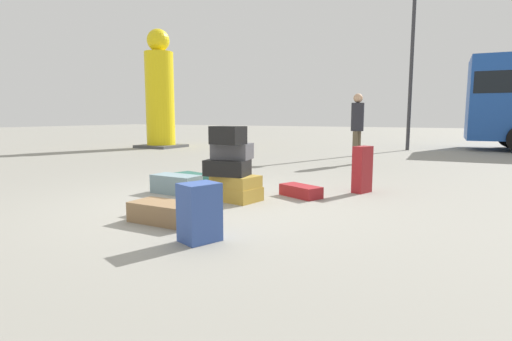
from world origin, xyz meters
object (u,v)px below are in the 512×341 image
(suitcase_maroon_foreground_near, at_px, (301,191))
(suitcase_navy_left_side, at_px, (200,212))
(person_bearded_onlooker, at_px, (357,122))
(lamp_post, at_px, (413,35))
(suitcase_teal_upright_blue, at_px, (192,178))
(suitcase_maroon_foreground_far, at_px, (362,169))
(suitcase_slate_white_trunk, at_px, (176,184))
(suitcase_brown_right_side, at_px, (166,212))
(yellow_dummy_statue, at_px, (160,96))
(suitcase_tower, at_px, (232,169))

(suitcase_maroon_foreground_near, bearing_deg, suitcase_navy_left_side, -66.58)
(suitcase_navy_left_side, distance_m, person_bearded_onlooker, 6.84)
(lamp_post, bearing_deg, suitcase_teal_upright_blue, -104.67)
(suitcase_maroon_foreground_near, bearing_deg, person_bearded_onlooker, 118.60)
(suitcase_maroon_foreground_far, bearing_deg, lamp_post, 113.52)
(suitcase_slate_white_trunk, bearing_deg, lamp_post, 81.62)
(suitcase_brown_right_side, bearing_deg, yellow_dummy_statue, 131.91)
(suitcase_teal_upright_blue, relative_size, person_bearded_onlooker, 0.45)
(suitcase_navy_left_side, bearing_deg, suitcase_tower, 133.33)
(person_bearded_onlooker, bearing_deg, suitcase_maroon_foreground_far, 22.00)
(yellow_dummy_statue, bearing_deg, suitcase_brown_right_side, -49.00)
(suitcase_tower, height_order, yellow_dummy_statue, yellow_dummy_statue)
(person_bearded_onlooker, distance_m, lamp_post, 5.71)
(suitcase_tower, distance_m, yellow_dummy_statue, 10.25)
(suitcase_tower, relative_size, suitcase_brown_right_side, 1.28)
(suitcase_navy_left_side, xyz_separation_m, lamp_post, (0.31, 11.74, 3.54))
(suitcase_navy_left_side, relative_size, suitcase_maroon_foreground_far, 0.77)
(suitcase_tower, height_order, person_bearded_onlooker, person_bearded_onlooker)
(yellow_dummy_statue, relative_size, lamp_post, 0.74)
(suitcase_teal_upright_blue, distance_m, lamp_post, 10.10)
(suitcase_navy_left_side, bearing_deg, lamp_post, 110.13)
(suitcase_maroon_foreground_far, bearing_deg, suitcase_slate_white_trunk, -130.45)
(suitcase_slate_white_trunk, distance_m, person_bearded_onlooker, 5.30)
(suitcase_navy_left_side, xyz_separation_m, suitcase_maroon_foreground_far, (0.76, 3.15, 0.08))
(suitcase_maroon_foreground_far, bearing_deg, suitcase_tower, -115.12)
(suitcase_maroon_foreground_far, height_order, yellow_dummy_statue, yellow_dummy_statue)
(person_bearded_onlooker, bearing_deg, lamp_post, -179.40)
(suitcase_maroon_foreground_near, bearing_deg, suitcase_tower, -113.04)
(suitcase_tower, bearing_deg, suitcase_maroon_foreground_near, 42.13)
(suitcase_tower, bearing_deg, lamp_post, 84.33)
(suitcase_maroon_foreground_far, bearing_deg, suitcase_brown_right_side, -97.69)
(suitcase_maroon_foreground_far, xyz_separation_m, yellow_dummy_statue, (-8.77, 5.61, 1.55))
(yellow_dummy_statue, bearing_deg, lamp_post, 19.74)
(suitcase_maroon_foreground_far, bearing_deg, suitcase_maroon_foreground_near, -112.89)
(suitcase_slate_white_trunk, bearing_deg, yellow_dummy_statue, 135.12)
(person_bearded_onlooker, bearing_deg, suitcase_maroon_foreground_near, 10.54)
(suitcase_tower, distance_m, person_bearded_onlooker, 5.12)
(suitcase_maroon_foreground_far, relative_size, person_bearded_onlooker, 0.42)
(suitcase_slate_white_trunk, distance_m, yellow_dummy_statue, 9.57)
(person_bearded_onlooker, relative_size, yellow_dummy_statue, 0.40)
(suitcase_navy_left_side, relative_size, person_bearded_onlooker, 0.32)
(person_bearded_onlooker, height_order, lamp_post, lamp_post)
(suitcase_slate_white_trunk, distance_m, suitcase_maroon_foreground_far, 2.83)
(suitcase_tower, bearing_deg, person_bearded_onlooker, 84.82)
(yellow_dummy_statue, height_order, lamp_post, lamp_post)
(suitcase_maroon_foreground_near, distance_m, lamp_post, 10.05)
(suitcase_maroon_foreground_near, bearing_deg, suitcase_teal_upright_blue, -162.00)
(suitcase_navy_left_side, bearing_deg, suitcase_maroon_foreground_near, 110.21)
(suitcase_tower, height_order, suitcase_navy_left_side, suitcase_tower)
(suitcase_navy_left_side, bearing_deg, suitcase_slate_white_trunk, 155.43)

